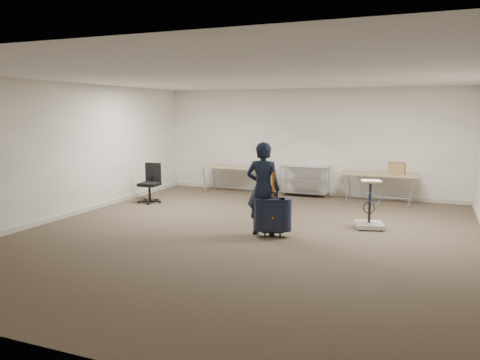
% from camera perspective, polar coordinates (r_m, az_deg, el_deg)
% --- Properties ---
extents(ground, '(9.00, 9.00, 0.00)m').
position_cam_1_polar(ground, '(8.50, 0.72, -6.69)').
color(ground, '#3F3126').
rests_on(ground, ground).
extents(room_shell, '(8.00, 9.00, 9.00)m').
position_cam_1_polar(room_shell, '(9.74, 3.71, -4.43)').
color(room_shell, beige).
rests_on(room_shell, ground).
extents(folding_table_left, '(1.80, 0.75, 0.73)m').
position_cam_1_polar(folding_table_left, '(12.67, -0.73, 1.45)').
color(folding_table_left, '#98825D').
rests_on(folding_table_left, ground).
extents(folding_table_right, '(1.80, 0.75, 0.73)m').
position_cam_1_polar(folding_table_right, '(11.74, 16.63, 0.54)').
color(folding_table_right, '#98825D').
rests_on(folding_table_right, ground).
extents(wire_shelf, '(1.22, 0.47, 0.80)m').
position_cam_1_polar(wire_shelf, '(12.34, 7.89, 0.07)').
color(wire_shelf, silver).
rests_on(wire_shelf, ground).
extents(person, '(0.64, 0.45, 1.68)m').
position_cam_1_polar(person, '(8.33, 2.83, -1.07)').
color(person, black).
rests_on(person, ground).
extents(suitcase, '(0.48, 0.37, 1.15)m').
position_cam_1_polar(suitcase, '(8.29, 4.01, -4.29)').
color(suitcase, black).
rests_on(suitcase, ground).
extents(office_chair, '(0.58, 0.58, 0.96)m').
position_cam_1_polar(office_chair, '(11.59, -10.88, -1.29)').
color(office_chair, black).
rests_on(office_chair, ground).
extents(equipment_cart, '(0.62, 0.62, 0.92)m').
position_cam_1_polar(equipment_cart, '(9.24, 15.54, -4.21)').
color(equipment_cart, '#EFE1CE').
rests_on(equipment_cart, ground).
extents(cardboard_box, '(0.39, 0.30, 0.28)m').
position_cam_1_polar(cardboard_box, '(11.72, 18.56, 1.38)').
color(cardboard_box, olive).
rests_on(cardboard_box, folding_table_right).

